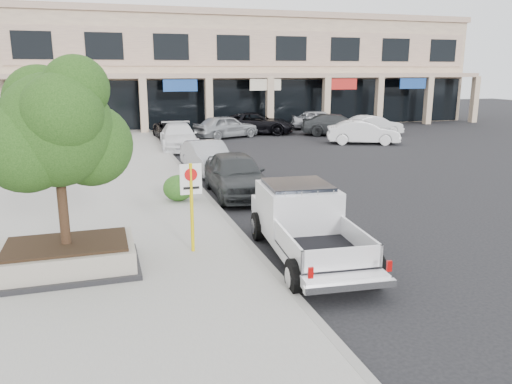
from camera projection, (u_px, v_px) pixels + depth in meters
ground at (312, 251)px, 13.35m from camera, size 120.00×120.00×0.00m
sidewalk at (97, 207)px, 17.31m from camera, size 8.00×52.00×0.15m
curb at (209, 199)px, 18.45m from camera, size 0.20×52.00×0.15m
strip_mall at (246, 70)px, 46.01m from camera, size 40.55×12.43×9.50m
planter at (68, 257)px, 11.56m from camera, size 3.20×2.20×0.68m
planter_tree at (63, 130)px, 11.05m from camera, size 2.90×2.55×4.00m
no_parking_sign at (191, 195)px, 12.56m from camera, size 0.55×0.09×2.30m
hedge at (179, 188)px, 17.77m from camera, size 1.10×0.99×0.93m
pickup_truck at (309, 226)px, 12.52m from camera, size 2.60×5.83×1.78m
curb_car_a at (236, 174)px, 19.12m from camera, size 2.15×4.93×1.65m
curb_car_b at (207, 157)px, 23.36m from camera, size 1.92×4.61×1.48m
curb_car_c at (179, 137)px, 30.40m from camera, size 2.56×5.45×1.54m
curb_car_d at (173, 130)px, 34.34m from camera, size 2.42×4.98×1.37m
lot_car_a at (226, 127)px, 35.44m from camera, size 5.18×3.51×1.64m
lot_car_b at (363, 132)px, 32.62m from camera, size 4.91×3.24×1.53m
lot_car_c at (337, 125)px, 37.03m from camera, size 5.79×3.99×1.56m
lot_car_d at (256, 123)px, 37.76m from camera, size 6.36×4.67×1.61m
lot_car_e at (320, 120)px, 40.60m from camera, size 5.04×3.13×1.60m
lot_car_f at (373, 126)px, 36.72m from camera, size 4.61×1.88×1.49m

